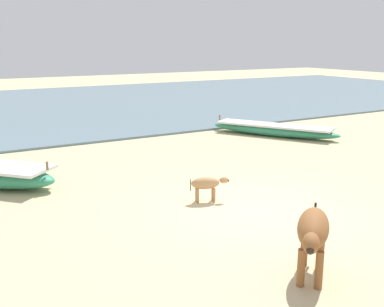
# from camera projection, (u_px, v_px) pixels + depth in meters

# --- Properties ---
(ground) EXTENTS (80.00, 80.00, 0.00)m
(ground) POSITION_uv_depth(u_px,v_px,m) (256.00, 210.00, 9.88)
(ground) COLOR #CCB789
(sea_water) EXTENTS (60.00, 20.00, 0.08)m
(sea_water) POSITION_uv_depth(u_px,v_px,m) (45.00, 107.00, 25.04)
(sea_water) COLOR slate
(sea_water) RESTS_ON ground
(fishing_boat_2) EXTENTS (3.24, 4.68, 0.63)m
(fishing_boat_2) POSITION_uv_depth(u_px,v_px,m) (274.00, 130.00, 17.58)
(fishing_boat_2) COLOR #338C66
(fishing_boat_2) RESTS_ON ground
(cow_adult_brown) EXTENTS (1.35, 1.29, 1.04)m
(cow_adult_brown) POSITION_uv_depth(u_px,v_px,m) (313.00, 232.00, 6.87)
(cow_adult_brown) COLOR brown
(cow_adult_brown) RESTS_ON ground
(calf_near_tan) EXTENTS (0.85, 0.47, 0.57)m
(calf_near_tan) POSITION_uv_depth(u_px,v_px,m) (207.00, 184.00, 10.31)
(calf_near_tan) COLOR tan
(calf_near_tan) RESTS_ON ground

